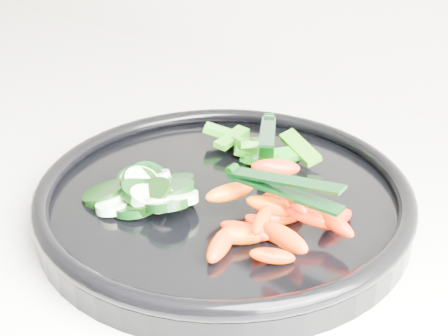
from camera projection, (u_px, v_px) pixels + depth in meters
The scene contains 6 objects.
veggie_tray at pixel (224, 198), 0.62m from camera, with size 0.46×0.46×0.04m.
cucumber_pile at pixel (147, 189), 0.61m from camera, with size 0.13×0.12×0.04m.
carrot_pile at pixel (274, 217), 0.55m from camera, with size 0.14×0.15×0.05m.
pepper_pile at pixel (260, 149), 0.69m from camera, with size 0.14×0.08×0.04m.
tong_carrot at pixel (281, 185), 0.54m from camera, with size 0.11×0.02×0.02m.
tong_pepper at pixel (268, 135), 0.68m from camera, with size 0.08×0.10×0.02m.
Camera 1 is at (1.02, 1.23, 1.28)m, focal length 50.00 mm.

